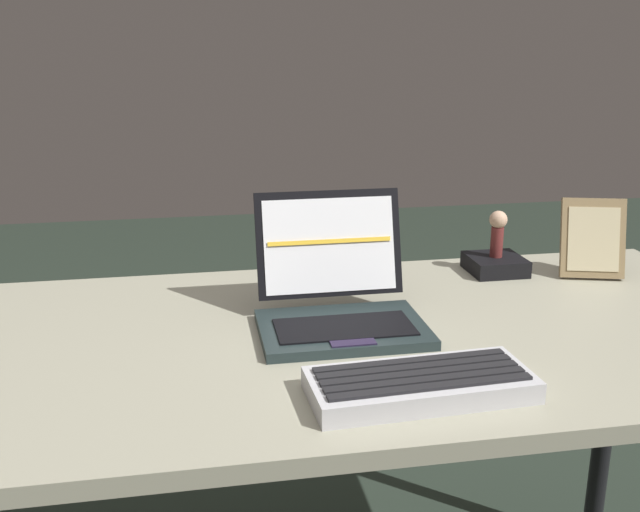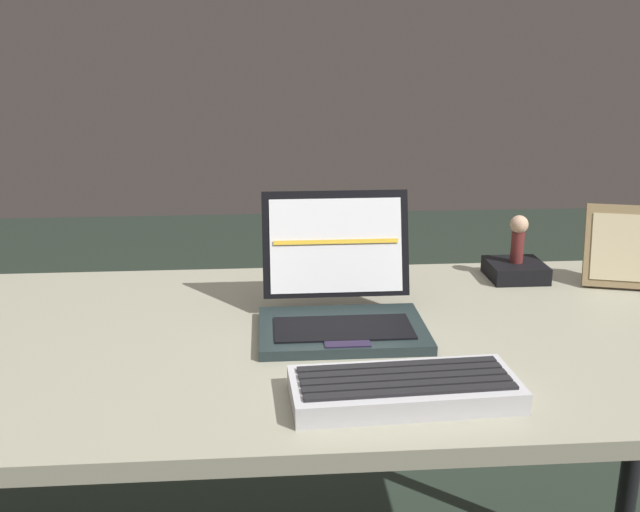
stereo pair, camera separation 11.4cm
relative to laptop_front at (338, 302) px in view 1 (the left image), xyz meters
name	(u,v)px [view 1 (the left image)]	position (x,y,z in m)	size (l,w,h in m)	color
desk	(293,375)	(-0.08, -0.03, -0.11)	(1.67, 0.71, 0.75)	gray
laptop_front	(338,302)	(0.00, 0.00, 0.00)	(0.27, 0.24, 0.21)	#1F2B2C
external_keyboard	(420,384)	(0.06, -0.26, -0.03)	(0.31, 0.14, 0.03)	silver
photo_frame	(593,239)	(0.55, 0.17, 0.04)	(0.13, 0.09, 0.16)	olive
figurine_stand	(495,264)	(0.37, 0.23, -0.03)	(0.11, 0.11, 0.03)	black
figurine	(498,230)	(0.37, 0.23, 0.05)	(0.04, 0.04, 0.10)	maroon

